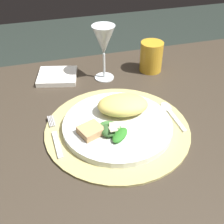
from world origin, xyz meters
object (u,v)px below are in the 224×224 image
at_px(napkin, 57,76).
at_px(wine_glass, 104,42).
at_px(fork, 55,138).
at_px(dining_table, 103,160).
at_px(dinner_plate, 117,125).
at_px(spoon, 169,111).
at_px(amber_tumbler, 151,57).

relative_size(napkin, wine_glass, 0.70).
bearing_deg(napkin, fork, -98.35).
bearing_deg(dining_table, napkin, 106.74).
distance_m(fork, wine_glass, 0.34).
bearing_deg(napkin, dining_table, -73.26).
relative_size(dinner_plate, wine_glass, 1.58).
relative_size(dining_table, fork, 7.84).
xyz_separation_m(spoon, amber_tumbler, (0.04, 0.24, 0.04)).
distance_m(spoon, amber_tumbler, 0.25).
bearing_deg(spoon, napkin, 134.59).
bearing_deg(dinner_plate, fork, 178.91).
bearing_deg(amber_tumbler, dining_table, -133.98).
relative_size(spoon, amber_tumbler, 1.33).
bearing_deg(amber_tumbler, fork, -143.32).
relative_size(dining_table, napkin, 10.23).
distance_m(spoon, wine_glass, 0.29).
relative_size(dinner_plate, fork, 1.73).
relative_size(wine_glass, amber_tumbler, 1.76).
bearing_deg(napkin, spoon, -45.41).
height_order(fork, napkin, napkin).
bearing_deg(napkin, amber_tumbler, -5.85).
distance_m(fork, spoon, 0.32).
bearing_deg(amber_tumbler, napkin, 174.15).
bearing_deg(fork, dining_table, 11.73).
relative_size(fork, spoon, 1.21).
bearing_deg(napkin, dinner_plate, -69.25).
bearing_deg(dinner_plate, dining_table, 137.97).
distance_m(fork, napkin, 0.30).
distance_m(dining_table, wine_glass, 0.35).
xyz_separation_m(dining_table, dinner_plate, (0.03, -0.03, 0.15)).
bearing_deg(fork, dinner_plate, -1.09).
distance_m(dinner_plate, wine_glass, 0.29).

